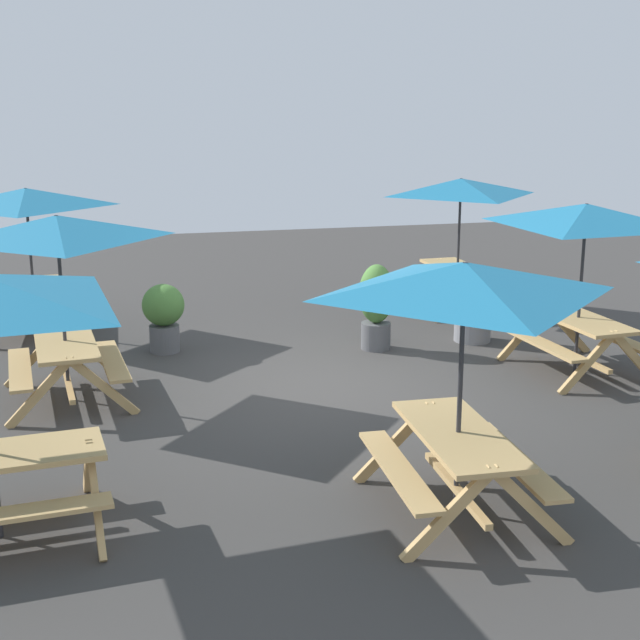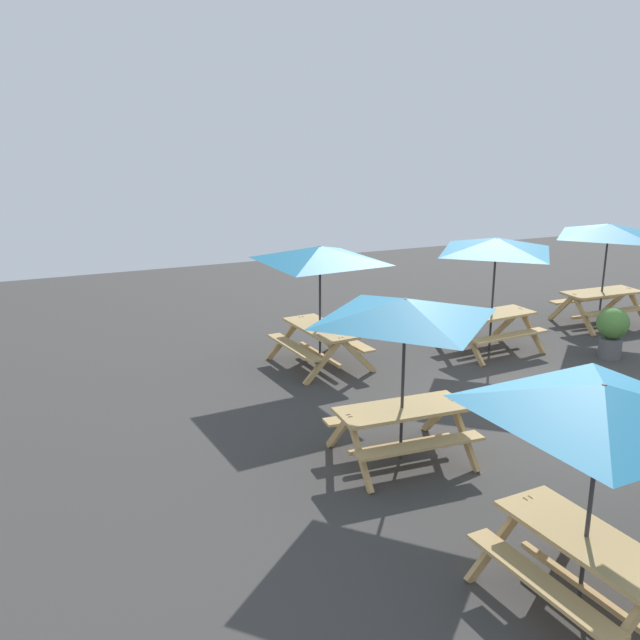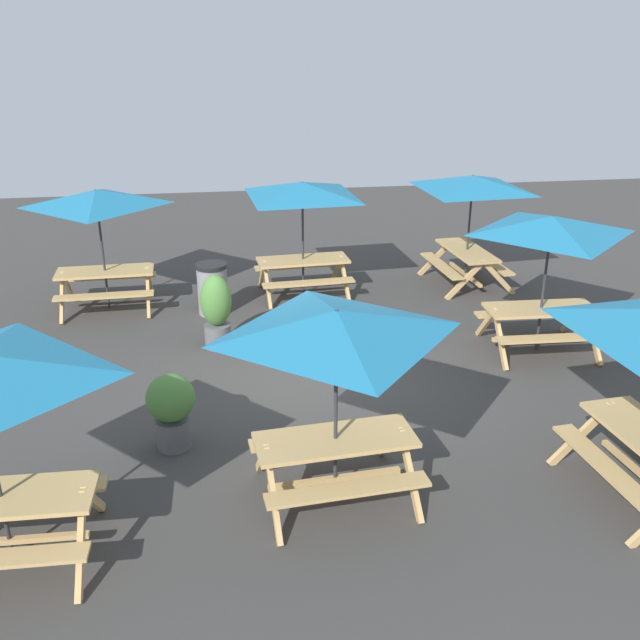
# 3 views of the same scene
# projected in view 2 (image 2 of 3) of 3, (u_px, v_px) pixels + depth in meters

# --- Properties ---
(ground_plane) EXTENTS (27.60, 27.60, 0.00)m
(ground_plane) POSITION_uv_depth(u_px,v_px,m) (590.00, 409.00, 11.57)
(ground_plane) COLOR #3D3A38
(ground_plane) RESTS_ON ground
(picnic_table_0) EXTENTS (2.82, 2.82, 2.34)m
(picnic_table_0) POSITION_uv_depth(u_px,v_px,m) (320.00, 263.00, 13.04)
(picnic_table_0) COLOR tan
(picnic_table_0) RESTS_ON ground
(picnic_table_2) EXTENTS (2.17, 2.17, 2.34)m
(picnic_table_2) POSITION_uv_depth(u_px,v_px,m) (496.00, 253.00, 13.94)
(picnic_table_2) COLOR tan
(picnic_table_2) RESTS_ON ground
(picnic_table_3) EXTENTS (2.82, 2.82, 2.34)m
(picnic_table_3) POSITION_uv_depth(u_px,v_px,m) (601.00, 416.00, 6.39)
(picnic_table_3) COLOR tan
(picnic_table_3) RESTS_ON ground
(picnic_table_4) EXTENTS (2.08, 2.08, 2.34)m
(picnic_table_4) POSITION_uv_depth(u_px,v_px,m) (405.00, 321.00, 9.34)
(picnic_table_4) COLOR tan
(picnic_table_4) RESTS_ON ground
(picnic_table_6) EXTENTS (2.05, 2.05, 2.34)m
(picnic_table_6) POSITION_uv_depth(u_px,v_px,m) (608.00, 238.00, 15.74)
(picnic_table_6) COLOR tan
(picnic_table_6) RESTS_ON ground
(potted_plant_1) EXTENTS (0.62, 0.62, 1.01)m
(potted_plant_1) POSITION_uv_depth(u_px,v_px,m) (612.00, 329.00, 13.86)
(potted_plant_1) COLOR #59595B
(potted_plant_1) RESTS_ON ground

